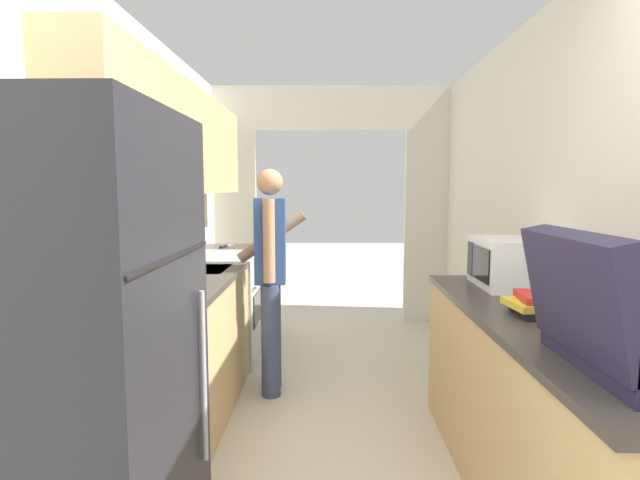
# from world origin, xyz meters

# --- Properties ---
(wall_left) EXTENTS (0.38, 6.72, 2.50)m
(wall_left) POSITION_xyz_m (-1.19, 1.96, 1.46)
(wall_left) COLOR silver
(wall_left) RESTS_ON ground_plane
(wall_right) EXTENTS (0.06, 6.72, 2.50)m
(wall_right) POSITION_xyz_m (1.27, 1.56, 1.25)
(wall_right) COLOR silver
(wall_right) RESTS_ON ground_plane
(wall_far_with_doorway) EXTENTS (2.88, 0.06, 2.50)m
(wall_far_with_doorway) POSITION_xyz_m (0.00, 4.35, 1.43)
(wall_far_with_doorway) COLOR silver
(wall_far_with_doorway) RESTS_ON ground_plane
(counter_left) EXTENTS (0.62, 2.96, 0.88)m
(counter_left) POSITION_xyz_m (-0.94, 2.33, 0.44)
(counter_left) COLOR tan
(counter_left) RESTS_ON ground_plane
(counter_right) EXTENTS (0.62, 2.11, 0.88)m
(counter_right) POSITION_xyz_m (0.94, 1.18, 0.44)
(counter_right) COLOR tan
(counter_right) RESTS_ON ground_plane
(refrigerator) EXTENTS (0.74, 0.84, 1.70)m
(refrigerator) POSITION_xyz_m (-0.88, 0.64, 0.85)
(refrigerator) COLOR black
(refrigerator) RESTS_ON ground_plane
(range_oven) EXTENTS (0.66, 0.74, 1.02)m
(range_oven) POSITION_xyz_m (-0.93, 3.18, 0.45)
(range_oven) COLOR #B7B7BC
(range_oven) RESTS_ON ground_plane
(person) EXTENTS (0.51, 0.38, 1.57)m
(person) POSITION_xyz_m (-0.42, 2.47, 0.84)
(person) COLOR #384266
(person) RESTS_ON ground_plane
(suitcase) EXTENTS (0.46, 0.60, 0.44)m
(suitcase) POSITION_xyz_m (0.87, 0.55, 1.02)
(suitcase) COLOR #231E38
(suitcase) RESTS_ON counter_right
(microwave) EXTENTS (0.39, 0.48, 0.28)m
(microwave) POSITION_xyz_m (1.03, 1.86, 1.02)
(microwave) COLOR white
(microwave) RESTS_ON counter_right
(book_stack) EXTENTS (0.24, 0.25, 0.10)m
(book_stack) POSITION_xyz_m (0.91, 1.22, 0.93)
(book_stack) COLOR black
(book_stack) RESTS_ON counter_right
(knife) EXTENTS (0.10, 0.30, 0.02)m
(knife) POSITION_xyz_m (-1.01, 3.73, 0.89)
(knife) COLOR #B7B7BC
(knife) RESTS_ON counter_left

